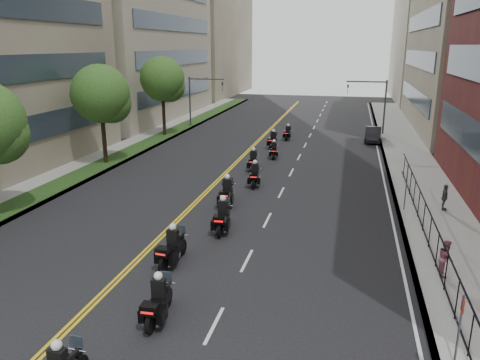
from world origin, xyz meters
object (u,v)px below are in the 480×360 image
Objects in this scene: motorcycle_1 at (158,302)px; motorcycle_2 at (172,249)px; motorcycle_4 at (227,194)px; pedestrian_b at (446,258)px; parked_sedan at (373,134)px; motorcycle_5 at (255,176)px; motorcycle_8 at (273,140)px; motorcycle_9 at (288,133)px; motorcycle_7 at (274,151)px; motorcycle_6 at (253,161)px; motorcycle_3 at (223,218)px; pedestrian_c at (445,197)px.

motorcycle_1 is 0.96× the size of motorcycle_2.
pedestrian_b is at bearing -36.80° from motorcycle_4.
parked_sedan is at bearing 3.64° from pedestrian_b.
motorcycle_5 is 1.02× the size of motorcycle_8.
motorcycle_4 reaches higher than motorcycle_1.
motorcycle_5 is at bearing 74.55° from motorcycle_4.
motorcycle_9 is at bearing 87.43° from motorcycle_1.
motorcycle_4 is 23.33m from parked_sedan.
motorcycle_7 is at bearing 27.83° from pedestrian_b.
pedestrian_b is (9.96, -26.95, 0.27)m from motorcycle_9.
motorcycle_2 reaches higher than motorcycle_6.
motorcycle_6 is at bearing 85.55° from motorcycle_4.
motorcycle_7 is 1.41× the size of pedestrian_b.
motorcycle_2 is (-1.10, 4.08, 0.03)m from motorcycle_1.
pedestrian_b is at bearing -61.21° from motorcycle_8.
motorcycle_1 is 24.34m from motorcycle_7.
pedestrian_c is (11.22, 5.48, 0.16)m from motorcycle_3.
motorcycle_3 is 1.21× the size of motorcycle_7.
motorcycle_7 is (-0.09, 24.34, -0.08)m from motorcycle_1.
parked_sedan is (9.21, 29.39, -0.03)m from motorcycle_2.
parked_sedan is (9.06, 13.35, 0.01)m from motorcycle_6.
motorcycle_4 is at bearing 58.79° from pedestrian_b.
motorcycle_2 is 12.18m from motorcycle_5.
motorcycle_6 is 4.32m from motorcycle_7.
motorcycle_9 is at bearing 20.24° from pedestrian_b.
motorcycle_8 is (-0.85, 20.19, -0.06)m from motorcycle_3.
motorcycle_8 is (-0.75, 3.96, 0.07)m from motorcycle_7.
motorcycle_7 is 8.03m from motorcycle_9.
motorcycle_7 reaches higher than parked_sedan.
pedestrian_c is at bearing 2.39° from motorcycle_4.
motorcycle_4 is 1.73× the size of pedestrian_b.
motorcycle_3 is at bearing -104.09° from parked_sedan.
pedestrian_c is (11.28, -18.79, 0.27)m from motorcycle_9.
motorcycle_7 is at bearing 83.25° from motorcycle_5.
motorcycle_3 is 3.87m from motorcycle_4.
motorcycle_2 is 0.96× the size of motorcycle_4.
pedestrian_c is at bearing -20.26° from motorcycle_5.
motorcycle_8 is 19.04m from pedestrian_c.
motorcycle_7 is (-0.06, 8.14, -0.08)m from motorcycle_5.
pedestrian_c is at bearing -9.23° from pedestrian_b.
pedestrian_c reaches higher than motorcycle_9.
pedestrian_c is at bearing -50.13° from motorcycle_7.
motorcycle_8 is 4.15m from motorcycle_9.
motorcycle_5 is at bearing 90.14° from motorcycle_2.
motorcycle_8 is at bearing 48.07° from pedestrian_c.
motorcycle_8 reaches higher than motorcycle_7.
motorcycle_1 is 4.22m from motorcycle_2.
motorcycle_7 is at bearing 71.54° from motorcycle_6.
motorcycle_1 is 1.11× the size of motorcycle_9.
motorcycle_4 is 12.47m from motorcycle_7.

